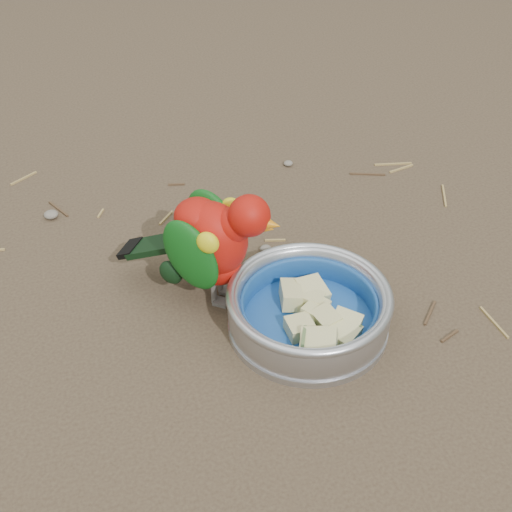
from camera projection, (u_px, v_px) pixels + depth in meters
name	position (u px, v px, depth m)	size (l,w,h in m)	color
ground	(217.00, 315.00, 0.95)	(60.00, 60.00, 0.00)	#463728
food_bowl	(308.00, 323.00, 0.93)	(0.21, 0.21, 0.02)	#B2B2BA
bowl_wall	(309.00, 306.00, 0.91)	(0.21, 0.21, 0.04)	#B2B2BA
fruit_wedges	(309.00, 310.00, 0.91)	(0.13, 0.13, 0.03)	#D6CD87
lory_parrot	(213.00, 248.00, 0.93)	(0.10, 0.21, 0.17)	#A81109
ground_debris	(233.00, 269.00, 1.02)	(0.90, 0.80, 0.01)	#9D8048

